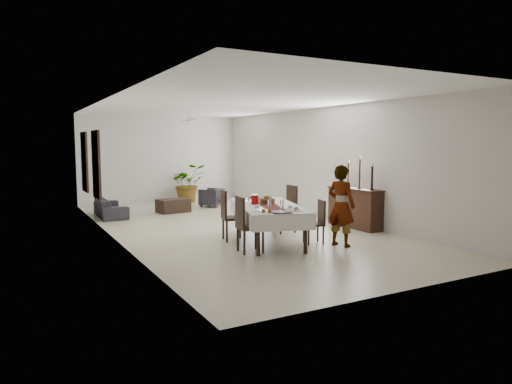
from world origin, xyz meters
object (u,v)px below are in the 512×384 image
object	(u,v)px
dining_table_top	(268,207)
woman	(341,206)
sofa	(111,207)
sideboard_body	(355,208)
red_pitcher	(255,200)

from	to	relation	value
dining_table_top	woman	world-z (taller)	woman
dining_table_top	woman	distance (m)	1.58
woman	sofa	xyz separation A→B (m)	(-3.48, 6.41, -0.59)
woman	sideboard_body	world-z (taller)	woman
dining_table_top	sofa	xyz separation A→B (m)	(-2.35, 5.30, -0.51)
red_pitcher	woman	bearing A→B (deg)	-45.21
woman	sideboard_body	bearing A→B (deg)	-67.81
sofa	red_pitcher	bearing A→B (deg)	-155.75
red_pitcher	woman	distance (m)	1.90
dining_table_top	sofa	world-z (taller)	dining_table_top
woman	sideboard_body	xyz separation A→B (m)	(1.73, 1.56, -0.37)
sideboard_body	dining_table_top	bearing A→B (deg)	-171.09
red_pitcher	woman	world-z (taller)	woman
red_pitcher	sofa	world-z (taller)	red_pitcher
sofa	woman	bearing A→B (deg)	-150.19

